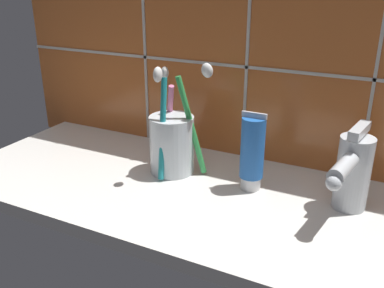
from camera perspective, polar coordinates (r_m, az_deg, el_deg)
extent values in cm
cube|color=silver|center=(64.97, 0.42, -6.85)|extent=(78.05, 31.19, 2.00)
cube|color=#C6662D|center=(71.94, 6.24, 14.81)|extent=(88.05, 1.50, 46.90)
cube|color=beige|center=(72.09, 5.81, 10.30)|extent=(88.05, 0.24, 0.50)
cube|color=beige|center=(79.05, -6.42, 15.46)|extent=(0.50, 0.24, 46.90)
cube|color=beige|center=(70.49, 7.52, 14.60)|extent=(0.50, 0.24, 46.90)
cube|color=beige|center=(66.71, 23.89, 12.53)|extent=(0.50, 0.24, 46.90)
cylinder|color=silver|center=(68.38, -2.70, -0.07)|extent=(7.12, 7.12, 9.33)
cylinder|color=green|center=(66.20, -0.08, 2.41)|extent=(5.04, 2.23, 15.70)
ellipsoid|color=white|center=(63.38, 2.03, 9.78)|extent=(2.47, 1.85, 2.56)
cylinder|color=pink|center=(70.84, -3.07, 2.87)|extent=(4.17, 4.41, 13.74)
ellipsoid|color=white|center=(71.03, -3.67, 9.44)|extent=(2.50, 2.56, 2.61)
cylinder|color=teal|center=(65.06, -3.95, 1.96)|extent=(1.62, 3.85, 15.55)
ellipsoid|color=white|center=(61.08, -4.67, 9.19)|extent=(1.68, 2.28, 2.47)
cylinder|color=white|center=(64.97, 7.81, -5.07)|extent=(2.99, 2.99, 2.01)
cylinder|color=blue|center=(62.63, 8.07, -0.51)|extent=(3.51, 3.51, 9.17)
cube|color=silver|center=(60.89, 8.32, 3.82)|extent=(3.69, 0.36, 0.80)
cylinder|color=silver|center=(61.65, 20.66, -3.66)|extent=(4.58, 4.58, 10.30)
cylinder|color=silver|center=(56.60, 19.84, -2.64)|extent=(3.37, 8.93, 2.06)
sphere|color=silver|center=(53.04, 18.38, -4.96)|extent=(1.92, 1.92, 1.92)
cube|color=silver|center=(59.38, 21.45, 1.70)|extent=(2.30, 6.14, 1.20)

